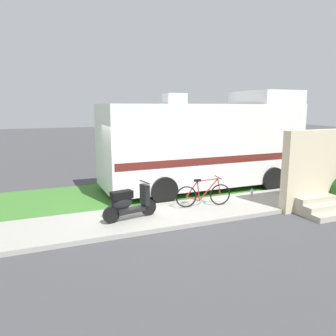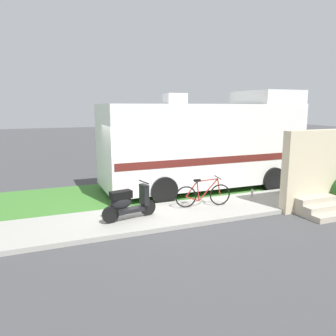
{
  "view_description": "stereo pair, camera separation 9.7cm",
  "coord_description": "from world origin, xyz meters",
  "px_view_note": "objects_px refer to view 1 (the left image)",
  "views": [
    {
      "loc": [
        -2.77,
        -9.34,
        3.09
      ],
      "look_at": [
        1.25,
        0.3,
        1.1
      ],
      "focal_mm": 35.02,
      "sensor_mm": 36.0,
      "label": 1
    },
    {
      "loc": [
        -2.68,
        -9.38,
        3.09
      ],
      "look_at": [
        1.25,
        0.3,
        1.1
      ],
      "focal_mm": 35.02,
      "sensor_mm": 36.0,
      "label": 2
    }
  ],
  "objects_px": {
    "motorhome_rv": "(204,143)",
    "bicycle": "(203,194)",
    "bottle_green": "(252,193)",
    "scooter": "(128,203)",
    "pickup_truck_near": "(203,146)"
  },
  "relations": [
    {
      "from": "motorhome_rv",
      "to": "bicycle",
      "type": "height_order",
      "value": "motorhome_rv"
    },
    {
      "from": "bottle_green",
      "to": "bicycle",
      "type": "bearing_deg",
      "value": -170.89
    },
    {
      "from": "motorhome_rv",
      "to": "bottle_green",
      "type": "distance_m",
      "value": 2.56
    },
    {
      "from": "scooter",
      "to": "bicycle",
      "type": "height_order",
      "value": "scooter"
    },
    {
      "from": "scooter",
      "to": "bottle_green",
      "type": "bearing_deg",
      "value": 7.66
    },
    {
      "from": "scooter",
      "to": "pickup_truck_near",
      "type": "distance_m",
      "value": 9.82
    },
    {
      "from": "pickup_truck_near",
      "to": "scooter",
      "type": "bearing_deg",
      "value": -130.28
    },
    {
      "from": "bottle_green",
      "to": "motorhome_rv",
      "type": "bearing_deg",
      "value": 111.6
    },
    {
      "from": "pickup_truck_near",
      "to": "bottle_green",
      "type": "relative_size",
      "value": 20.04
    },
    {
      "from": "motorhome_rv",
      "to": "bicycle",
      "type": "distance_m",
      "value": 2.86
    },
    {
      "from": "motorhome_rv",
      "to": "bottle_green",
      "type": "xyz_separation_m",
      "value": [
        0.77,
        -1.93,
        -1.5
      ]
    },
    {
      "from": "pickup_truck_near",
      "to": "bottle_green",
      "type": "xyz_separation_m",
      "value": [
        -1.94,
        -6.9,
        -0.72
      ]
    },
    {
      "from": "bicycle",
      "to": "pickup_truck_near",
      "type": "distance_m",
      "value": 8.24
    },
    {
      "from": "scooter",
      "to": "pickup_truck_near",
      "type": "relative_size",
      "value": 0.26
    },
    {
      "from": "pickup_truck_near",
      "to": "bottle_green",
      "type": "bearing_deg",
      "value": -105.71
    }
  ]
}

